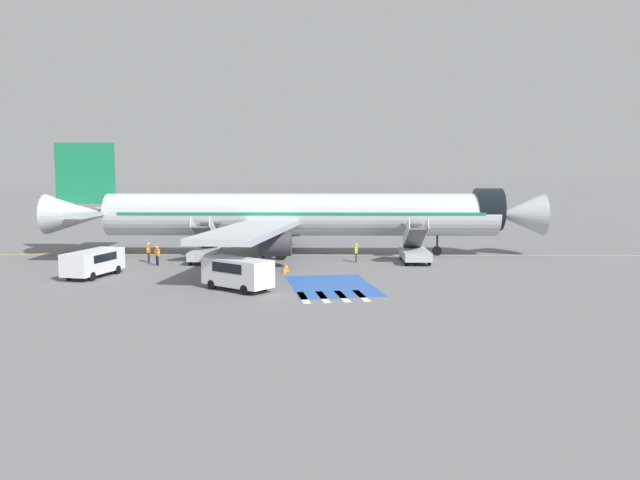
% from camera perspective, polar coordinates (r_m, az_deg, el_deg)
% --- Properties ---
extents(ground_plane, '(600.00, 600.00, 0.00)m').
position_cam_1_polar(ground_plane, '(56.51, -1.43, -1.46)').
color(ground_plane, slate).
extents(apron_leadline_yellow, '(78.14, 13.79, 0.01)m').
position_cam_1_polar(apron_leadline_yellow, '(57.06, -1.67, -1.38)').
color(apron_leadline_yellow, gold).
rests_on(apron_leadline_yellow, ground_plane).
extents(apron_stand_patch_blue, '(5.45, 8.43, 0.01)m').
position_cam_1_polar(apron_stand_patch_blue, '(41.96, 1.09, -4.20)').
color(apron_stand_patch_blue, '#2856A8').
rests_on(apron_stand_patch_blue, ground_plane).
extents(apron_walkway_bar_0, '(0.44, 3.60, 0.01)m').
position_cam_1_polar(apron_walkway_bar_0, '(38.10, -1.52, -5.28)').
color(apron_walkway_bar_0, silver).
rests_on(apron_walkway_bar_0, ground_plane).
extents(apron_walkway_bar_1, '(0.44, 3.60, 0.01)m').
position_cam_1_polar(apron_walkway_bar_1, '(38.28, 0.27, -5.22)').
color(apron_walkway_bar_1, silver).
rests_on(apron_walkway_bar_1, ground_plane).
extents(apron_walkway_bar_2, '(0.44, 3.60, 0.01)m').
position_cam_1_polar(apron_walkway_bar_2, '(38.49, 2.04, -5.16)').
color(apron_walkway_bar_2, silver).
rests_on(apron_walkway_bar_2, ground_plane).
extents(apron_walkway_bar_3, '(0.44, 3.60, 0.01)m').
position_cam_1_polar(apron_walkway_bar_3, '(38.73, 3.79, -5.10)').
color(apron_walkway_bar_3, silver).
rests_on(apron_walkway_bar_3, ground_plane).
extents(airliner, '(45.20, 35.58, 10.20)m').
position_cam_1_polar(airliner, '(56.71, -2.32, 2.32)').
color(airliner, '#B7BCC4').
rests_on(airliner, ground_plane).
extents(boarding_stairs_forward, '(2.99, 5.48, 3.93)m').
position_cam_1_polar(boarding_stairs_forward, '(52.96, 8.67, -0.99)').
color(boarding_stairs_forward, '#ADB2BA').
rests_on(boarding_stairs_forward, ground_plane).
extents(boarding_stairs_aft, '(2.99, 5.48, 4.05)m').
position_cam_1_polar(boarding_stairs_aft, '(53.46, -10.41, -0.94)').
color(boarding_stairs_aft, '#ADB2BA').
rests_on(boarding_stairs_aft, ground_plane).
extents(fuel_tanker, '(2.85, 10.62, 3.35)m').
position_cam_1_polar(fuel_tanker, '(76.73, -8.36, 1.81)').
color(fuel_tanker, '#38383D').
rests_on(fuel_tanker, ground_plane).
extents(service_van_0, '(3.92, 5.45, 1.90)m').
position_cam_1_polar(service_van_0, '(48.20, -20.02, -1.82)').
color(service_van_0, silver).
rests_on(service_van_0, ground_plane).
extents(service_van_1, '(4.67, 4.80, 2.06)m').
position_cam_1_polar(service_van_1, '(40.54, -7.56, -2.86)').
color(service_van_1, silver).
rests_on(service_van_1, ground_plane).
extents(ground_crew_0, '(0.27, 0.45, 1.69)m').
position_cam_1_polar(ground_crew_0, '(54.35, -15.40, -0.97)').
color(ground_crew_0, '#191E38').
rests_on(ground_crew_0, ground_plane).
extents(ground_crew_1, '(0.45, 0.48, 1.60)m').
position_cam_1_polar(ground_crew_1, '(52.41, -14.66, -1.27)').
color(ground_crew_1, '#191E38').
rests_on(ground_crew_1, ground_plane).
extents(ground_crew_2, '(0.33, 0.47, 1.60)m').
position_cam_1_polar(ground_crew_2, '(52.56, 3.34, -1.06)').
color(ground_crew_2, '#2D2D33').
rests_on(ground_crew_2, ground_plane).
extents(ground_crew_3, '(0.49, 0.43, 1.62)m').
position_cam_1_polar(ground_crew_3, '(53.46, -5.24, -0.93)').
color(ground_crew_3, '#2D2D33').
rests_on(ground_crew_3, ground_plane).
extents(traffic_cone_0, '(0.55, 0.55, 0.61)m').
position_cam_1_polar(traffic_cone_0, '(48.05, -3.14, -2.49)').
color(traffic_cone_0, orange).
rests_on(traffic_cone_0, ground_plane).
extents(traffic_cone_1, '(0.41, 0.41, 0.46)m').
position_cam_1_polar(traffic_cone_1, '(46.97, -3.30, -2.79)').
color(traffic_cone_1, orange).
rests_on(traffic_cone_1, ground_plane).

